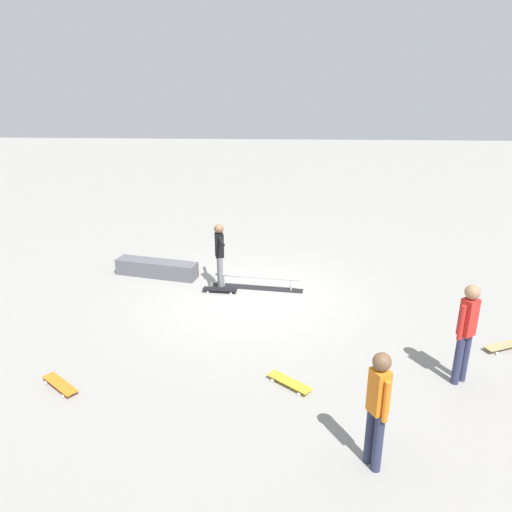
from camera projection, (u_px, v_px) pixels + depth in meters
name	position (u px, v px, depth m)	size (l,w,h in m)	color
ground_plane	(249.00, 296.00, 11.14)	(60.00, 60.00, 0.00)	gray
grind_rail	(257.00, 283.00, 11.49)	(2.19, 0.51, 0.31)	black
skate_ledge	(157.00, 268.00, 12.20)	(2.08, 0.45, 0.40)	#595960
skater_main	(220.00, 252.00, 11.22)	(0.41, 1.25, 1.58)	slate
skateboard_main	(220.00, 289.00, 11.29)	(0.81, 0.30, 0.09)	black
bystander_orange_shirt	(377.00, 405.00, 5.95)	(0.27, 0.37, 1.66)	#2D3351
bystander_red_shirt	(466.00, 329.00, 7.67)	(0.37, 0.29, 1.73)	#2D3351
loose_skateboard_yellow	(289.00, 382.00, 7.86)	(0.75, 0.66, 0.09)	yellow
loose_skateboard_orange	(60.00, 384.00, 7.81)	(0.75, 0.65, 0.09)	orange
loose_skateboard_natural	(504.00, 345.00, 8.93)	(0.81, 0.50, 0.09)	tan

